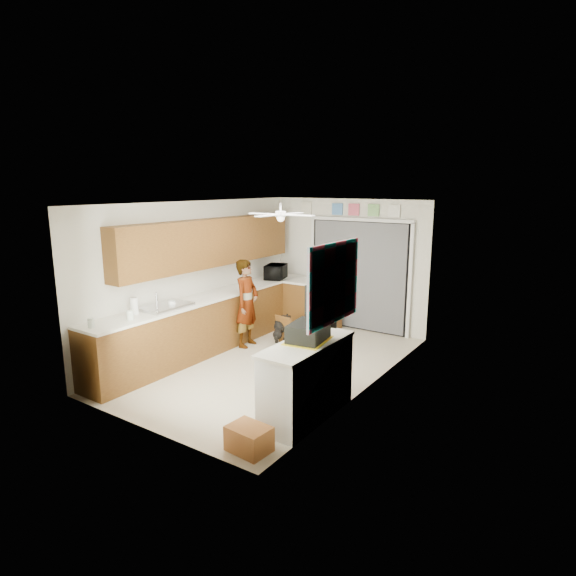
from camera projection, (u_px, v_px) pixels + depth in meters
The scene contains 40 objects.
floor at pixel (274, 364), 7.57m from camera, with size 5.00×5.00×0.00m, color beige.
ceiling at pixel (273, 203), 7.04m from camera, with size 5.00×5.00×0.00m, color white.
wall_back at pixel (348, 264), 9.33m from camera, with size 3.20×3.20×0.00m, color silver.
wall_front at pixel (141, 325), 5.27m from camera, with size 3.20×3.20×0.00m, color silver.
wall_left at pixel (197, 275), 8.18m from camera, with size 5.00×5.00×0.00m, color silver.
wall_right at pixel (370, 300), 6.43m from camera, with size 5.00×5.00×0.00m, color silver.
left_base_cabinets at pixel (212, 323), 8.18m from camera, with size 0.60×4.80×0.90m, color brown.
left_countertop at pixel (211, 297), 8.08m from camera, with size 0.62×4.80×0.04m, color white.
upper_cabinets at pixel (211, 243), 8.13m from camera, with size 0.32×4.00×0.80m, color brown.
sink_basin at pixel (166, 307), 7.26m from camera, with size 0.50×0.76×0.06m, color silver.
faucet at pixel (157, 299), 7.34m from camera, with size 0.03×0.03×0.22m, color silver.
peninsula_base at pixel (312, 306), 9.37m from camera, with size 1.00×0.60×0.90m, color brown.
peninsula_top at pixel (313, 282), 9.27m from camera, with size 1.04×0.64×0.04m, color white.
back_opening_recess at pixel (359, 276), 9.21m from camera, with size 2.00×0.06×2.10m, color black.
curtain_panel at pixel (358, 276), 9.18m from camera, with size 1.90×0.03×2.05m, color slate.
door_trim_left at pixel (313, 271), 9.74m from camera, with size 0.06×0.04×2.10m, color white.
door_trim_right at pixel (410, 282), 8.63m from camera, with size 0.06×0.04×2.10m, color white.
door_trim_head at pixel (360, 220), 8.96m from camera, with size 2.10×0.04×0.06m, color white.
header_frame_1 at pixel (337, 209), 9.22m from camera, with size 0.22×0.02×0.22m, color #4B81C9.
header_frame_2 at pixel (354, 210), 9.03m from camera, with size 0.22×0.02×0.22m, color #D7506B.
header_frame_3 at pixel (373, 210), 8.81m from camera, with size 0.22×0.02×0.22m, color #7BB869.
header_frame_4 at pixel (394, 211), 8.60m from camera, with size 0.22×0.02×0.22m, color white.
route66_sign at pixel (306, 208), 9.60m from camera, with size 0.22×0.02×0.26m, color silver.
right_counter_base at pixel (307, 382), 5.76m from camera, with size 0.50×1.40×0.90m, color white.
right_counter_top at pixel (307, 344), 5.67m from camera, with size 0.54×1.44×0.04m, color white.
abstract_painting at pixel (334, 283), 5.55m from camera, with size 0.03×1.15×0.95m, color #F75B7F.
ceiling_fan at pixel (281, 214), 7.24m from camera, with size 1.14×1.14×0.24m, color white.
microwave at pixel (276, 272), 9.46m from camera, with size 0.51×0.35×0.28m, color black.
cup at pixel (172, 304), 7.31m from camera, with size 0.11×0.11×0.09m, color white.
jar_a at pixel (130, 315), 6.61m from camera, with size 0.09×0.09×0.13m, color silver.
jar_b at pixel (91, 323), 6.24m from camera, with size 0.08×0.08×0.12m, color silver.
paper_towel_roll at pixel (134, 306), 6.88m from camera, with size 0.11×0.11×0.24m, color white.
suitcase at pixel (308, 332), 5.71m from camera, with size 0.38×0.51×0.22m, color black.
suitcase_rim at pixel (308, 341), 5.73m from camera, with size 0.44×0.58×0.02m, color yellow.
suitcase_lid at pixel (321, 306), 5.89m from camera, with size 0.42×0.03×0.50m, color black.
cardboard_box at pixel (249, 439), 5.07m from camera, with size 0.44×0.33×0.27m, color #CB7540.
navy_crate at pixel (282, 401), 6.00m from camera, with size 0.39×0.32×0.24m, color black.
cabinet_door_panel at pixel (285, 330), 8.40m from camera, with size 0.36×0.03×0.53m, color brown.
man at pixel (247, 303), 8.27m from camera, with size 0.55×0.36×1.52m, color white.
dog at pixel (283, 328), 8.63m from camera, with size 0.26×0.60×0.47m, color black.
Camera 1 is at (4.17, -5.81, 2.76)m, focal length 30.00 mm.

